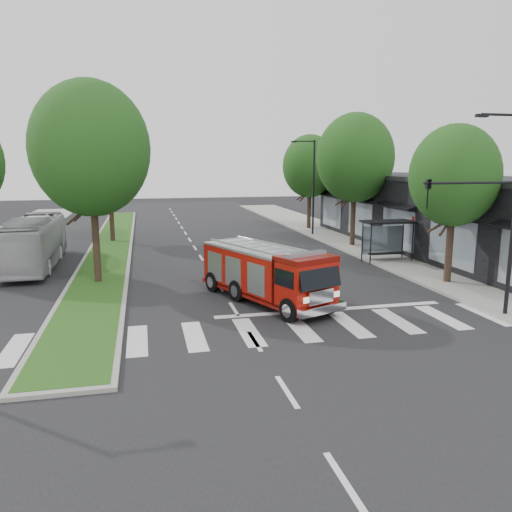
{
  "coord_description": "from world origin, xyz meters",
  "views": [
    {
      "loc": [
        -3.63,
        -20.16,
        6.13
      ],
      "look_at": [
        1.52,
        2.45,
        1.8
      ],
      "focal_mm": 35.0,
      "sensor_mm": 36.0,
      "label": 1
    }
  ],
  "objects": [
    {
      "name": "ground",
      "position": [
        0.0,
        0.0,
        0.0
      ],
      "size": [
        140.0,
        140.0,
        0.0
      ],
      "primitive_type": "plane",
      "color": "black",
      "rests_on": "ground"
    },
    {
      "name": "sidewalk_right",
      "position": [
        12.5,
        10.0,
        0.07
      ],
      "size": [
        5.0,
        80.0,
        0.15
      ],
      "primitive_type": "cube",
      "color": "gray",
      "rests_on": "ground"
    },
    {
      "name": "median",
      "position": [
        -6.0,
        18.0,
        0.08
      ],
      "size": [
        3.0,
        50.0,
        0.15
      ],
      "color": "gray",
      "rests_on": "ground"
    },
    {
      "name": "storefront_row",
      "position": [
        17.0,
        10.0,
        2.5
      ],
      "size": [
        8.0,
        30.0,
        5.0
      ],
      "primitive_type": "cube",
      "color": "black",
      "rests_on": "ground"
    },
    {
      "name": "bus_shelter",
      "position": [
        11.2,
        8.15,
        2.04
      ],
      "size": [
        3.2,
        1.6,
        2.61
      ],
      "color": "black",
      "rests_on": "ground"
    },
    {
      "name": "tree_right_near",
      "position": [
        11.5,
        2.0,
        5.51
      ],
      "size": [
        4.4,
        4.4,
        8.05
      ],
      "color": "black",
      "rests_on": "ground"
    },
    {
      "name": "tree_right_mid",
      "position": [
        11.5,
        14.0,
        6.49
      ],
      "size": [
        5.6,
        5.6,
        9.72
      ],
      "color": "black",
      "rests_on": "ground"
    },
    {
      "name": "tree_right_far",
      "position": [
        11.5,
        24.0,
        5.84
      ],
      "size": [
        5.0,
        5.0,
        8.73
      ],
      "color": "black",
      "rests_on": "ground"
    },
    {
      "name": "tree_median_near",
      "position": [
        -6.0,
        6.0,
        6.81
      ],
      "size": [
        5.8,
        5.8,
        10.16
      ],
      "color": "black",
      "rests_on": "ground"
    },
    {
      "name": "tree_median_far",
      "position": [
        -6.0,
        20.0,
        6.49
      ],
      "size": [
        5.6,
        5.6,
        9.72
      ],
      "color": "black",
      "rests_on": "ground"
    },
    {
      "name": "streetlight_right_near",
      "position": [
        9.61,
        -3.5,
        4.67
      ],
      "size": [
        4.08,
        0.22,
        8.0
      ],
      "color": "black",
      "rests_on": "ground"
    },
    {
      "name": "streetlight_right_far",
      "position": [
        10.35,
        20.0,
        4.48
      ],
      "size": [
        2.11,
        0.2,
        8.0
      ],
      "color": "black",
      "rests_on": "ground"
    },
    {
      "name": "fire_engine",
      "position": [
        1.61,
        0.88,
        1.27
      ],
      "size": [
        5.02,
        7.92,
        2.65
      ],
      "rotation": [
        0.0,
        0.0,
        0.39
      ],
      "color": "#640A05",
      "rests_on": "ground"
    },
    {
      "name": "city_bus",
      "position": [
        -10.05,
        11.39,
        1.48
      ],
      "size": [
        2.76,
        10.71,
        2.97
      ],
      "primitive_type": "imported",
      "rotation": [
        0.0,
        0.0,
        0.03
      ],
      "color": "#AAAAAE",
      "rests_on": "ground"
    }
  ]
}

